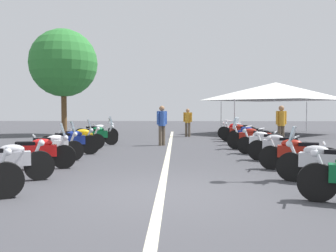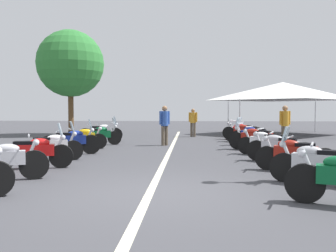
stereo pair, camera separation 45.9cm
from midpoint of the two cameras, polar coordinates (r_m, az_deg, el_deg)
name	(u,v)px [view 1 (the left image)]	position (r m, az deg, el deg)	size (l,w,h in m)	color
ground_plane	(161,193)	(7.00, -3.03, -10.37)	(80.00, 80.00, 0.00)	#424247
lane_centre_stripe	(168,155)	(12.57, -1.06, -4.51)	(25.39, 0.16, 0.01)	beige
motorcycle_left_row_1	(4,161)	(8.70, -25.50, -4.97)	(1.06, 1.98, 1.01)	black
motorcycle_left_row_2	(36,152)	(10.20, -21.00, -3.77)	(0.82, 2.04, 1.20)	black
motorcycle_left_row_3	(51,146)	(11.55, -18.80, -3.02)	(1.01, 1.88, 1.20)	black
motorcycle_left_row_4	(70,141)	(13.02, -15.95, -2.27)	(0.88, 2.01, 1.23)	black
motorcycle_left_row_5	(79,138)	(14.59, -14.55, -1.84)	(0.92, 1.95, 0.98)	black
motorcycle_left_row_6	(95,135)	(16.11, -12.12, -1.36)	(1.00, 2.00, 1.19)	black
motorcycle_left_row_7	(97,132)	(17.72, -11.71, -0.93)	(0.88, 2.03, 1.22)	black
motorcycle_right_row_1	(324,162)	(8.32, 21.54, -5.21)	(1.04, 1.86, 1.21)	black
motorcycle_right_row_2	(298,153)	(9.85, 18.29, -4.03)	(0.92, 1.94, 0.99)	black
motorcycle_right_row_3	(280,147)	(11.39, 15.93, -3.10)	(1.06, 1.85, 0.99)	black
motorcycle_right_row_4	(265,142)	(12.90, 13.82, -2.43)	(1.12, 1.81, 0.98)	black
motorcycle_right_row_5	(254,138)	(14.34, 12.33, -1.78)	(1.15, 2.03, 1.22)	black
motorcycle_right_row_6	(250,135)	(15.93, 11.79, -1.35)	(1.15, 1.83, 1.22)	black
motorcycle_right_row_7	(242,132)	(17.59, 10.62, -0.97)	(1.19, 1.96, 1.02)	black
motorcycle_right_row_8	(237,131)	(19.01, 10.05, -0.70)	(1.02, 1.99, 1.01)	black
bystander_0	(162,122)	(15.73, -1.79, 0.60)	(0.37, 0.43, 1.71)	brown
bystander_2	(281,122)	(16.25, 16.38, 0.57)	(0.32, 0.50, 1.72)	brown
bystander_3	(188,120)	(20.69, 2.44, 0.88)	(0.32, 0.49, 1.59)	brown
roadside_tree_0	(63,63)	(23.01, -16.48, 9.32)	(4.00, 4.00, 6.29)	brown
event_tent	(275,91)	(23.63, 15.80, 5.20)	(6.61, 6.61, 3.20)	white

